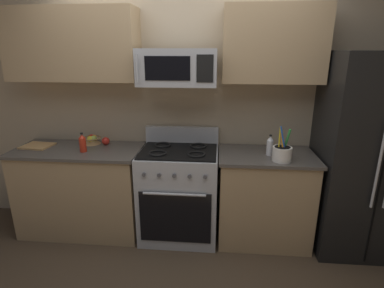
{
  "coord_description": "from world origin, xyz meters",
  "views": [
    {
      "loc": [
        0.38,
        -2.05,
        1.86
      ],
      "look_at": [
        0.14,
        0.58,
        1.03
      ],
      "focal_mm": 28.27,
      "sensor_mm": 36.0,
      "label": 1
    }
  ],
  "objects_px": {
    "range_oven": "(179,192)",
    "cutting_board": "(37,146)",
    "utensil_crock": "(282,153)",
    "refrigerator": "(364,156)",
    "bottle_vinegar": "(270,146)",
    "fruit_basket": "(92,140)",
    "microwave": "(178,67)",
    "bottle_hot_sauce": "(83,143)",
    "apple_loose": "(106,141)"
  },
  "relations": [
    {
      "from": "utensil_crock",
      "to": "cutting_board",
      "type": "xyz_separation_m",
      "value": [
        -2.41,
        0.2,
        -0.06
      ]
    },
    {
      "from": "utensil_crock",
      "to": "range_oven",
      "type": "bearing_deg",
      "value": 170.03
    },
    {
      "from": "refrigerator",
      "to": "apple_loose",
      "type": "height_order",
      "value": "refrigerator"
    },
    {
      "from": "range_oven",
      "to": "cutting_board",
      "type": "bearing_deg",
      "value": 178.82
    },
    {
      "from": "microwave",
      "to": "fruit_basket",
      "type": "distance_m",
      "value": 1.22
    },
    {
      "from": "range_oven",
      "to": "utensil_crock",
      "type": "height_order",
      "value": "utensil_crock"
    },
    {
      "from": "range_oven",
      "to": "cutting_board",
      "type": "distance_m",
      "value": 1.53
    },
    {
      "from": "utensil_crock",
      "to": "cutting_board",
      "type": "relative_size",
      "value": 1.14
    },
    {
      "from": "range_oven",
      "to": "refrigerator",
      "type": "xyz_separation_m",
      "value": [
        1.71,
        -0.02,
        0.45
      ]
    },
    {
      "from": "fruit_basket",
      "to": "bottle_vinegar",
      "type": "relative_size",
      "value": 0.99
    },
    {
      "from": "utensil_crock",
      "to": "refrigerator",
      "type": "bearing_deg",
      "value": 11.02
    },
    {
      "from": "microwave",
      "to": "utensil_crock",
      "type": "height_order",
      "value": "microwave"
    },
    {
      "from": "fruit_basket",
      "to": "utensil_crock",
      "type": "bearing_deg",
      "value": -10.4
    },
    {
      "from": "utensil_crock",
      "to": "apple_loose",
      "type": "bearing_deg",
      "value": 169.57
    },
    {
      "from": "microwave",
      "to": "apple_loose",
      "type": "bearing_deg",
      "value": 170.88
    },
    {
      "from": "bottle_vinegar",
      "to": "fruit_basket",
      "type": "bearing_deg",
      "value": 173.67
    },
    {
      "from": "utensil_crock",
      "to": "apple_loose",
      "type": "height_order",
      "value": "utensil_crock"
    },
    {
      "from": "range_oven",
      "to": "fruit_basket",
      "type": "relative_size",
      "value": 5.58
    },
    {
      "from": "bottle_vinegar",
      "to": "microwave",
      "type": "bearing_deg",
      "value": 176.94
    },
    {
      "from": "refrigerator",
      "to": "utensil_crock",
      "type": "height_order",
      "value": "refrigerator"
    },
    {
      "from": "apple_loose",
      "to": "bottle_vinegar",
      "type": "bearing_deg",
      "value": -5.97
    },
    {
      "from": "fruit_basket",
      "to": "cutting_board",
      "type": "relative_size",
      "value": 0.69
    },
    {
      "from": "refrigerator",
      "to": "utensil_crock",
      "type": "relative_size",
      "value": 5.75
    },
    {
      "from": "refrigerator",
      "to": "utensil_crock",
      "type": "bearing_deg",
      "value": -168.98
    },
    {
      "from": "range_oven",
      "to": "bottle_vinegar",
      "type": "relative_size",
      "value": 5.51
    },
    {
      "from": "range_oven",
      "to": "microwave",
      "type": "height_order",
      "value": "microwave"
    },
    {
      "from": "bottle_vinegar",
      "to": "range_oven",
      "type": "bearing_deg",
      "value": 178.69
    },
    {
      "from": "bottle_vinegar",
      "to": "bottle_hot_sauce",
      "type": "bearing_deg",
      "value": -177.97
    },
    {
      "from": "range_oven",
      "to": "cutting_board",
      "type": "height_order",
      "value": "range_oven"
    },
    {
      "from": "apple_loose",
      "to": "utensil_crock",
      "type": "bearing_deg",
      "value": -10.43
    },
    {
      "from": "range_oven",
      "to": "cutting_board",
      "type": "xyz_separation_m",
      "value": [
        -1.46,
        0.03,
        0.44
      ]
    },
    {
      "from": "fruit_basket",
      "to": "bottle_vinegar",
      "type": "xyz_separation_m",
      "value": [
        1.81,
        -0.2,
        0.05
      ]
    },
    {
      "from": "apple_loose",
      "to": "bottle_hot_sauce",
      "type": "xyz_separation_m",
      "value": [
        -0.14,
        -0.24,
        0.05
      ]
    },
    {
      "from": "range_oven",
      "to": "bottle_vinegar",
      "type": "bearing_deg",
      "value": -1.31
    },
    {
      "from": "fruit_basket",
      "to": "bottle_hot_sauce",
      "type": "height_order",
      "value": "bottle_hot_sauce"
    },
    {
      "from": "refrigerator",
      "to": "apple_loose",
      "type": "distance_m",
      "value": 2.5
    },
    {
      "from": "apple_loose",
      "to": "bottle_hot_sauce",
      "type": "bearing_deg",
      "value": -120.39
    },
    {
      "from": "cutting_board",
      "to": "utensil_crock",
      "type": "bearing_deg",
      "value": -4.66
    },
    {
      "from": "microwave",
      "to": "fruit_basket",
      "type": "bearing_deg",
      "value": 170.72
    },
    {
      "from": "refrigerator",
      "to": "microwave",
      "type": "relative_size",
      "value": 2.63
    },
    {
      "from": "microwave",
      "to": "utensil_crock",
      "type": "bearing_deg",
      "value": -11.51
    },
    {
      "from": "refrigerator",
      "to": "cutting_board",
      "type": "height_order",
      "value": "refrigerator"
    },
    {
      "from": "apple_loose",
      "to": "bottle_vinegar",
      "type": "relative_size",
      "value": 0.41
    },
    {
      "from": "refrigerator",
      "to": "bottle_vinegar",
      "type": "height_order",
      "value": "refrigerator"
    },
    {
      "from": "range_oven",
      "to": "fruit_basket",
      "type": "xyz_separation_m",
      "value": [
        -0.95,
        0.18,
        0.48
      ]
    },
    {
      "from": "microwave",
      "to": "cutting_board",
      "type": "xyz_separation_m",
      "value": [
        -1.46,
        0.0,
        -0.79
      ]
    },
    {
      "from": "bottle_hot_sauce",
      "to": "utensil_crock",
      "type": "bearing_deg",
      "value": -2.56
    },
    {
      "from": "refrigerator",
      "to": "microwave",
      "type": "height_order",
      "value": "microwave"
    },
    {
      "from": "bottle_vinegar",
      "to": "apple_loose",
      "type": "bearing_deg",
      "value": 174.03
    },
    {
      "from": "microwave",
      "to": "apple_loose",
      "type": "xyz_separation_m",
      "value": [
        -0.79,
        0.13,
        -0.76
      ]
    }
  ]
}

